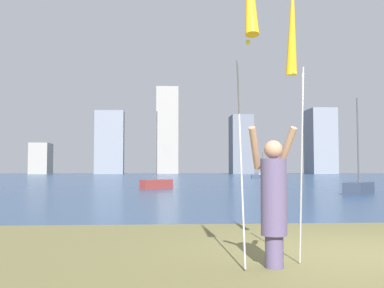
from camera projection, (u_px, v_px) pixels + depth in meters
The scene contains 11 objects.
ground at pixel (187, 179), 57.29m from camera, with size 120.00×138.00×0.12m.
person at pixel (274, 197), 5.65m from camera, with size 0.66×0.49×1.81m.
kite_flag_right at pixel (293, 28), 6.23m from camera, with size 0.16×0.63×4.06m.
sailboat_4 at pixel (359, 187), 21.89m from camera, with size 2.30×2.52×4.80m.
sailboat_5 at pixel (264, 168), 58.68m from camera, with size 3.06×1.61×3.48m.
sailboat_6 at pixel (157, 183), 28.06m from camera, with size 2.12×2.02×4.93m.
skyline_tower_0 at pixel (41, 159), 105.75m from camera, with size 4.36×5.83×7.37m.
skyline_tower_1 at pixel (109, 142), 106.57m from camera, with size 6.86×3.13×15.27m.
skyline_tower_2 at pixel (167, 130), 111.46m from camera, with size 5.52×3.85×21.86m.
skyline_tower_3 at pixel (241, 145), 109.62m from camera, with size 5.16×7.12×14.43m.
skyline_tower_4 at pixel (320, 141), 110.51m from camera, with size 6.13×7.88×16.15m.
Camera 1 is at (-2.91, -6.43, 1.25)m, focal length 41.40 mm.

